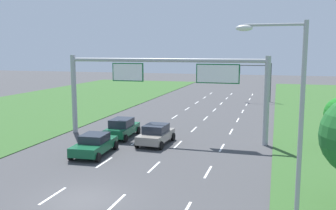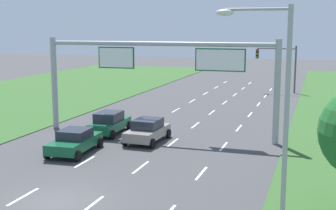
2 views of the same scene
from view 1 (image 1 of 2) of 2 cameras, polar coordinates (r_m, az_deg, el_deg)
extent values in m
plane|color=#424244|center=(19.80, -12.78, -13.87)|extent=(200.00, 200.00, 0.00)
cube|color=white|center=(20.66, -17.14, -13.07)|extent=(0.14, 2.40, 0.01)
cube|color=white|center=(25.58, -9.69, -8.62)|extent=(0.14, 2.40, 0.01)
cube|color=white|center=(30.89, -4.82, -5.57)|extent=(0.14, 2.40, 0.01)
cube|color=white|center=(36.41, -1.43, -3.40)|extent=(0.14, 2.40, 0.01)
cube|color=white|center=(42.06, 1.05, -1.80)|extent=(0.14, 2.40, 0.01)
cube|color=white|center=(47.80, 2.93, -0.58)|extent=(0.14, 2.40, 0.01)
cube|color=white|center=(53.59, 4.41, 0.38)|extent=(0.14, 2.40, 0.01)
cube|color=white|center=(59.43, 5.60, 1.15)|extent=(0.14, 2.40, 0.01)
cube|color=white|center=(65.29, 6.58, 1.78)|extent=(0.14, 2.40, 0.01)
cube|color=white|center=(19.06, -8.02, -14.63)|extent=(0.14, 2.40, 0.01)
cube|color=white|center=(24.31, -2.14, -9.41)|extent=(0.14, 2.40, 0.01)
cube|color=white|center=(29.84, 1.51, -6.04)|extent=(0.14, 2.40, 0.01)
cube|color=white|center=(35.53, 3.97, -3.71)|extent=(0.14, 2.40, 0.01)
cube|color=white|center=(41.30, 5.74, -2.03)|extent=(0.14, 2.40, 0.01)
cube|color=white|center=(47.13, 7.08, -0.76)|extent=(0.14, 2.40, 0.01)
cube|color=white|center=(53.00, 8.12, 0.23)|extent=(0.14, 2.40, 0.01)
cube|color=white|center=(58.89, 8.95, 1.02)|extent=(0.14, 2.40, 0.01)
cube|color=white|center=(64.81, 9.63, 1.67)|extent=(0.14, 2.40, 0.01)
cube|color=white|center=(23.49, 6.12, -10.10)|extent=(0.14, 2.40, 0.01)
cube|color=white|center=(29.18, 8.21, -6.45)|extent=(0.14, 2.40, 0.01)
cube|color=white|center=(34.97, 9.60, -4.00)|extent=(0.14, 2.40, 0.01)
cube|color=white|center=(40.82, 10.58, -2.25)|extent=(0.14, 2.40, 0.01)
cube|color=white|center=(46.71, 11.32, -0.94)|extent=(0.14, 2.40, 0.01)
cube|color=white|center=(52.63, 11.89, 0.08)|extent=(0.14, 2.40, 0.01)
cube|color=white|center=(58.56, 12.35, 0.89)|extent=(0.14, 2.40, 0.01)
cube|color=white|center=(64.50, 12.72, 1.55)|extent=(0.14, 2.40, 0.01)
cube|color=gray|center=(29.86, -1.87, -4.78)|extent=(2.04, 4.20, 0.64)
cube|color=#232833|center=(29.77, -1.85, -3.58)|extent=(1.72, 2.13, 0.62)
cylinder|color=black|center=(31.65, -2.58, -4.62)|extent=(0.24, 0.65, 0.64)
cylinder|color=black|center=(31.03, 0.78, -4.87)|extent=(0.24, 0.65, 0.64)
cylinder|color=black|center=(28.90, -4.72, -5.89)|extent=(0.24, 0.65, 0.64)
cylinder|color=black|center=(28.22, -1.07, -6.22)|extent=(0.24, 0.65, 0.64)
cube|color=#145633|center=(27.42, -11.16, -6.14)|extent=(2.20, 4.53, 0.62)
cube|color=#232833|center=(27.34, -11.14, -4.92)|extent=(1.79, 2.03, 0.55)
cylinder|color=black|center=(29.36, -11.61, -5.81)|extent=(0.26, 0.65, 0.64)
cylinder|color=black|center=(28.61, -7.97, -6.09)|extent=(0.26, 0.65, 0.64)
cylinder|color=black|center=(26.48, -14.58, -7.48)|extent=(0.26, 0.65, 0.64)
cylinder|color=black|center=(25.65, -10.62, -7.86)|extent=(0.26, 0.65, 0.64)
cube|color=#145633|center=(32.44, -7.02, -3.78)|extent=(1.96, 4.46, 0.63)
cube|color=#232833|center=(32.25, -7.09, -2.68)|extent=(1.68, 2.22, 0.67)
cylinder|color=black|center=(34.34, -7.45, -3.65)|extent=(0.24, 0.65, 0.64)
cylinder|color=black|center=(33.72, -4.54, -3.83)|extent=(0.24, 0.65, 0.64)
cylinder|color=black|center=(31.37, -9.67, -4.85)|extent=(0.24, 0.65, 0.64)
cylinder|color=black|center=(30.69, -6.52, -5.08)|extent=(0.24, 0.65, 0.64)
cylinder|color=#9EA0A5|center=(34.72, -14.12, 1.62)|extent=(0.44, 0.44, 7.00)
cylinder|color=#9EA0A5|center=(30.01, 14.79, 0.57)|extent=(0.44, 0.44, 7.00)
cylinder|color=#9EA0A5|center=(31.11, -0.75, 6.85)|extent=(16.80, 0.32, 0.32)
cube|color=#0C5B28|center=(32.21, -6.13, 5.00)|extent=(2.79, 0.12, 1.56)
cube|color=white|center=(32.15, -6.18, 4.99)|extent=(2.63, 0.01, 1.40)
cube|color=#0C5B28|center=(30.14, 7.59, 4.75)|extent=(3.47, 0.12, 1.56)
cube|color=white|center=(30.08, 7.57, 4.74)|extent=(3.31, 0.01, 1.40)
cylinder|color=#47494F|center=(55.64, 15.34, 3.30)|extent=(0.20, 0.20, 5.60)
cylinder|color=#47494F|center=(55.57, 13.11, 5.91)|extent=(4.50, 0.14, 0.14)
cube|color=black|center=(55.77, 10.77, 5.31)|extent=(0.32, 0.36, 1.10)
sphere|color=red|center=(55.55, 10.76, 5.69)|extent=(0.22, 0.22, 0.22)
sphere|color=orange|center=(55.57, 10.75, 5.30)|extent=(0.22, 0.22, 0.22)
sphere|color=green|center=(55.59, 10.74, 4.92)|extent=(0.22, 0.22, 0.22)
cylinder|color=#9EA0A5|center=(14.95, 19.54, -4.38)|extent=(0.18, 0.18, 8.50)
cylinder|color=#9EA0A5|center=(14.61, 15.94, 11.68)|extent=(2.20, 0.10, 0.10)
ellipsoid|color=silver|center=(14.66, 11.54, 11.43)|extent=(0.64, 0.32, 0.24)
camera|label=2|loc=(2.54, 145.30, 0.56)|focal=50.00mm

